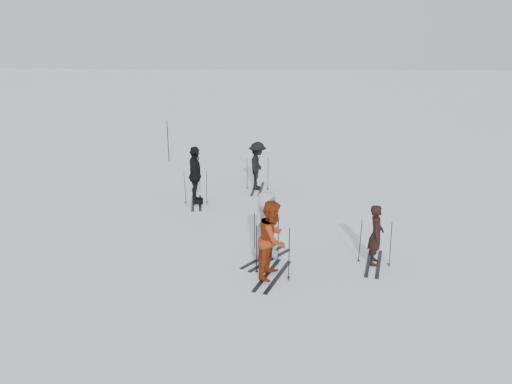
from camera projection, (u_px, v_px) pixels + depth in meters
ground at (255, 236)px, 14.33m from camera, size 120.00×120.00×0.00m
skier_near_dark at (376, 236)px, 12.39m from camera, size 0.50×0.64×1.55m
skier_red at (273, 240)px, 11.71m from camera, size 0.98×1.10×1.89m
skier_grey at (266, 227)px, 12.61m from camera, size 0.99×1.05×1.80m
skier_uphill_left at (195, 176)px, 16.66m from camera, size 0.64×1.20×1.96m
skier_uphill_far at (258, 166)px, 18.18m from camera, size 0.73×1.18×1.76m
skis_near_dark at (375, 242)px, 12.44m from camera, size 1.83×1.26×1.21m
skis_red at (273, 251)px, 11.80m from camera, size 2.04×1.52×1.33m
skis_grey at (266, 237)px, 12.69m from camera, size 1.93×1.77×1.26m
skis_uphill_left at (196, 187)px, 16.78m from camera, size 1.74×1.10×1.19m
skis_uphill_far at (258, 173)px, 18.26m from camera, size 1.78×1.03×1.26m
piste_marker at (168, 141)px, 22.05m from camera, size 0.04×0.04×1.82m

